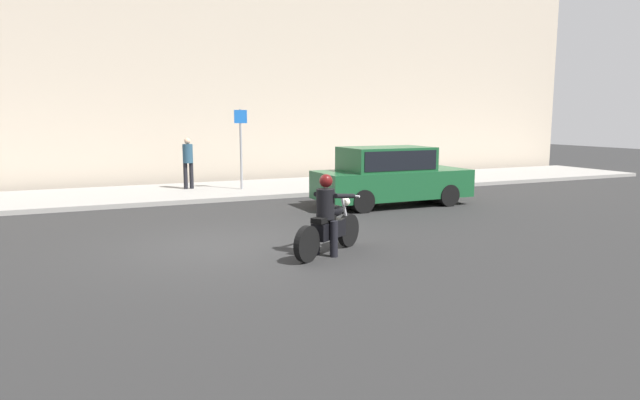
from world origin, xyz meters
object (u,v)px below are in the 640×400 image
Objects in this scene: motorcycle_with_rider_black_leather at (328,221)px; street_sign_post at (241,141)px; pedestrian_bystander at (188,159)px; parked_sedan_forest_green at (390,176)px.

street_sign_post is (0.91, 8.96, 1.14)m from motorcycle_with_rider_black_leather.
pedestrian_bystander is (-0.73, 9.79, 0.53)m from motorcycle_with_rider_black_leather.
street_sign_post reaches higher than motorcycle_with_rider_black_leather.
street_sign_post is 1.94m from pedestrian_bystander.
parked_sedan_forest_green is at bearing -47.22° from pedestrian_bystander.
parked_sedan_forest_green is 2.63× the size of pedestrian_bystander.
pedestrian_bystander reaches higher than motorcycle_with_rider_black_leather.
pedestrian_bystander is at bearing 152.86° from street_sign_post.
pedestrian_bystander is (-4.84, 5.23, 0.27)m from parked_sedan_forest_green.
parked_sedan_forest_green is 1.69× the size of street_sign_post.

